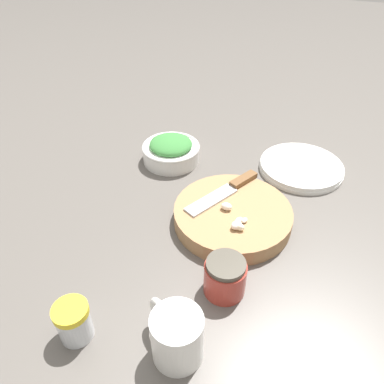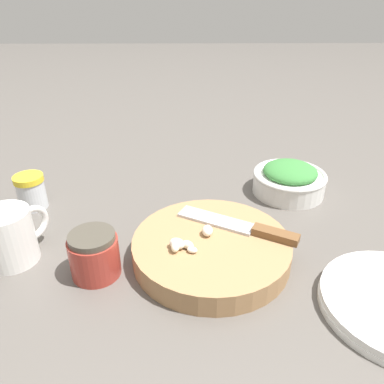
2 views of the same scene
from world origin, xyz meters
TOP-DOWN VIEW (x-y plane):
  - ground_plane at (0.00, 0.00)m, footprint 5.00×5.00m
  - cutting_board at (0.04, -0.10)m, footprint 0.26×0.26m
  - chef_knife at (0.09, -0.07)m, footprint 0.20×0.12m
  - garlic_cloves at (0.00, -0.11)m, footprint 0.07×0.07m
  - herb_bowl at (0.22, 0.13)m, footprint 0.16×0.16m
  - spice_jar at (-0.31, 0.07)m, footprint 0.06×0.06m
  - coffee_mug at (-0.29, -0.09)m, footprint 0.09×0.11m
  - honey_jar at (-0.14, -0.13)m, footprint 0.08×0.08m

SIDE VIEW (x-z plane):
  - ground_plane at x=0.00m, z-range 0.00..0.00m
  - cutting_board at x=0.04m, z-range 0.00..0.04m
  - herb_bowl at x=0.22m, z-range 0.00..0.07m
  - spice_jar at x=-0.31m, z-range 0.00..0.07m
  - honey_jar at x=-0.14m, z-range 0.00..0.07m
  - chef_knife at x=0.09m, z-range 0.04..0.05m
  - garlic_cloves at x=0.00m, z-range 0.04..0.05m
  - coffee_mug at x=-0.29m, z-range 0.00..0.09m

